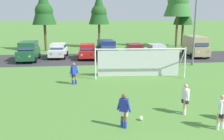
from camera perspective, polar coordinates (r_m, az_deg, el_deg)
The scene contains 19 objects.
ground_plane at distance 22.50m, azimuth 0.86°, elevation -1.16°, with size 400.00×400.00×0.00m, color #518438.
parking_lot_strip at distance 31.21m, azimuth -1.37°, elevation 2.61°, with size 52.00×8.40×0.01m, color #333335.
soccer_ball at distance 13.22m, azimuth 6.37°, elevation -10.49°, with size 0.22×0.22×0.22m.
soccer_goal at distance 21.93m, azimuth 5.96°, elevation 1.87°, with size 7.53×2.45×2.57m.
player_midfield_center at distance 14.26m, azimuth 15.79°, elevation -6.13°, with size 0.32×0.75×1.64m.
player_defender_far at distance 12.14m, azimuth 2.61°, elevation -8.92°, with size 0.64×0.50×1.64m.
player_winger_left at distance 19.69m, azimuth -8.34°, elevation -0.77°, with size 0.70×0.41×1.64m.
player_trailing_back at distance 12.97m, azimuth 22.88°, elevation -8.50°, with size 0.47×0.66×1.64m.
parked_car_slot_far_left at distance 30.85m, azimuth -17.86°, elevation 4.00°, with size 2.14×4.60×2.16m.
parked_car_slot_left at distance 32.21m, azimuth -11.74°, elevation 4.23°, with size 2.25×4.31×1.72m.
parked_car_slot_center_left at distance 31.01m, azimuth -5.44°, elevation 4.13°, with size 2.28×4.32×1.72m.
parked_car_slot_center at distance 30.86m, azimuth -1.25°, elevation 4.58°, with size 2.37×4.72×2.16m.
parked_car_slot_center_right at distance 31.32m, azimuth 5.07°, elevation 4.21°, with size 2.06×4.21×1.72m.
parked_car_slot_right at distance 31.24m, azimuth 9.79°, elevation 4.06°, with size 2.17×4.27×1.72m.
parked_car_slot_far_right at distance 34.03m, azimuth 17.88°, elevation 5.10°, with size 2.44×4.92×2.52m.
tree_mid_left at distance 38.58m, azimuth -14.78°, elevation 13.25°, with size 3.37×3.37×9.00m.
tree_center_back at distance 41.53m, azimuth -2.89°, elevation 13.26°, with size 3.27×3.27×8.72m.
tree_mid_right at distance 44.62m, azimuth 15.47°, elevation 12.50°, with size 3.16×3.16×8.41m.
street_lamp at distance 27.84m, azimuth 18.07°, elevation 9.22°, with size 2.00×0.32×7.80m.
Camera 1 is at (-2.98, -6.69, 5.19)m, focal length 41.61 mm.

